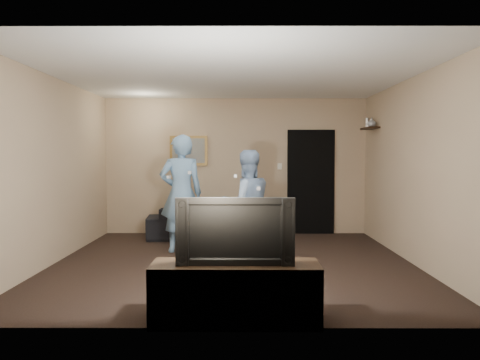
{
  "coord_description": "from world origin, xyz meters",
  "views": [
    {
      "loc": [
        0.11,
        -6.51,
        1.51
      ],
      "look_at": [
        0.09,
        0.3,
        1.15
      ],
      "focal_mm": 35.0,
      "sensor_mm": 36.0,
      "label": 1
    }
  ],
  "objects_px": {
    "tv_console": "(235,293)",
    "television": "(235,230)",
    "wii_player_left": "(181,193)",
    "sofa": "(202,222)",
    "wii_player_right": "(247,205)"
  },
  "relations": [
    {
      "from": "tv_console",
      "to": "wii_player_left",
      "type": "relative_size",
      "value": 0.84
    },
    {
      "from": "sofa",
      "to": "wii_player_right",
      "type": "distance_m",
      "value": 2.05
    },
    {
      "from": "tv_console",
      "to": "television",
      "type": "xyz_separation_m",
      "value": [
        -0.0,
        0.0,
        0.58
      ]
    },
    {
      "from": "tv_console",
      "to": "wii_player_left",
      "type": "distance_m",
      "value": 3.25
    },
    {
      "from": "tv_console",
      "to": "wii_player_left",
      "type": "xyz_separation_m",
      "value": [
        -0.89,
        3.05,
        0.67
      ]
    },
    {
      "from": "tv_console",
      "to": "television",
      "type": "height_order",
      "value": "television"
    },
    {
      "from": "sofa",
      "to": "wii_player_left",
      "type": "distance_m",
      "value": 1.4
    },
    {
      "from": "sofa",
      "to": "wii_player_left",
      "type": "bearing_deg",
      "value": 74.03
    },
    {
      "from": "wii_player_left",
      "to": "wii_player_right",
      "type": "relative_size",
      "value": 1.15
    },
    {
      "from": "tv_console",
      "to": "wii_player_left",
      "type": "bearing_deg",
      "value": 106.54
    },
    {
      "from": "sofa",
      "to": "tv_console",
      "type": "relative_size",
      "value": 1.29
    },
    {
      "from": "wii_player_left",
      "to": "television",
      "type": "bearing_deg",
      "value": -73.81
    },
    {
      "from": "television",
      "to": "tv_console",
      "type": "bearing_deg",
      "value": 0.34
    },
    {
      "from": "sofa",
      "to": "television",
      "type": "relative_size",
      "value": 1.87
    },
    {
      "from": "sofa",
      "to": "television",
      "type": "xyz_separation_m",
      "value": [
        0.66,
        -4.28,
        0.54
      ]
    }
  ]
}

